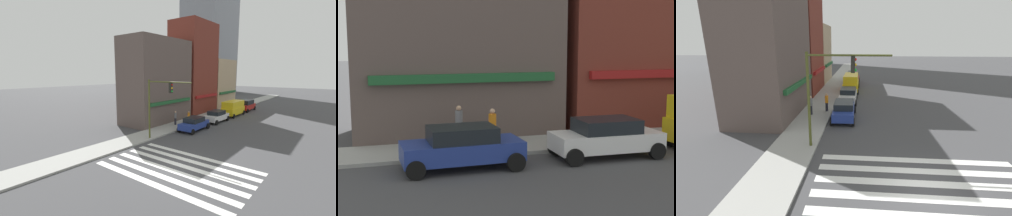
% 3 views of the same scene
% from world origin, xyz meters
% --- Properties ---
extents(storefront_row, '(27.36, 5.30, 14.96)m').
position_xyz_m(storefront_row, '(19.26, 11.50, 6.10)').
color(storefront_row, brown).
rests_on(storefront_row, ground_plane).
extents(sedan_blue, '(4.45, 2.02, 1.59)m').
position_xyz_m(sedan_blue, '(9.89, 4.70, 0.84)').
color(sedan_blue, navy).
rests_on(sedan_blue, ground_plane).
extents(sedan_white, '(4.43, 2.02, 1.59)m').
position_xyz_m(sedan_white, '(15.78, 4.70, 0.84)').
color(sedan_white, white).
rests_on(sedan_white, ground_plane).
extents(pedestrian_orange_vest, '(0.32, 0.32, 1.77)m').
position_xyz_m(pedestrian_orange_vest, '(11.54, 6.53, 1.07)').
color(pedestrian_orange_vest, '#23232D').
rests_on(pedestrian_orange_vest, sidewalk_left).
extents(pedestrian_grey_coat, '(0.32, 0.32, 1.77)m').
position_xyz_m(pedestrian_grey_coat, '(10.40, 7.82, 1.07)').
color(pedestrian_grey_coat, '#23232D').
rests_on(pedestrian_grey_coat, sidewalk_left).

